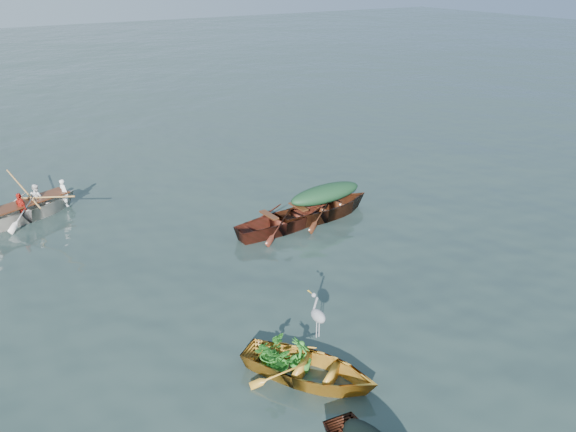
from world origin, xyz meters
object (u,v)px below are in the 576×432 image
(green_tarp_boat, at_px, (325,217))
(rowed_boat, at_px, (32,218))
(open_wooden_boat, at_px, (284,230))
(yellow_dinghy, at_px, (309,379))
(heron, at_px, (318,323))

(green_tarp_boat, xyz_separation_m, rowed_boat, (-7.69, 4.75, 0.00))
(green_tarp_boat, height_order, open_wooden_boat, green_tarp_boat)
(yellow_dinghy, xyz_separation_m, heron, (0.43, 0.35, 0.91))
(green_tarp_boat, relative_size, heron, 5.00)
(open_wooden_boat, distance_m, heron, 6.09)
(open_wooden_boat, relative_size, rowed_boat, 0.98)
(yellow_dinghy, distance_m, heron, 1.06)
(open_wooden_boat, relative_size, heron, 4.70)
(yellow_dinghy, relative_size, green_tarp_boat, 0.72)
(yellow_dinghy, distance_m, open_wooden_boat, 6.53)
(yellow_dinghy, height_order, open_wooden_boat, open_wooden_boat)
(yellow_dinghy, xyz_separation_m, green_tarp_boat, (4.55, 5.88, 0.00))
(rowed_boat, height_order, heron, heron)
(yellow_dinghy, distance_m, green_tarp_boat, 7.43)
(green_tarp_boat, distance_m, heron, 6.96)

